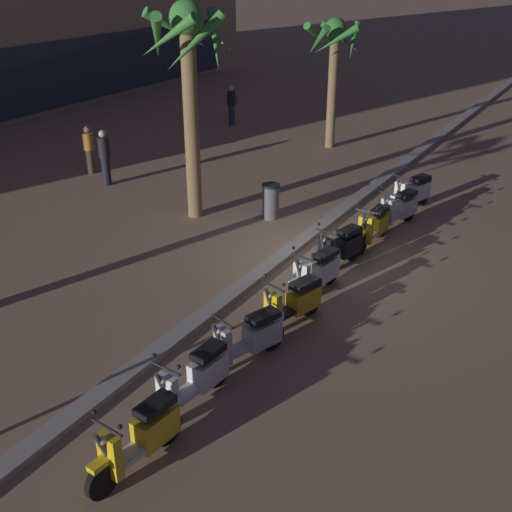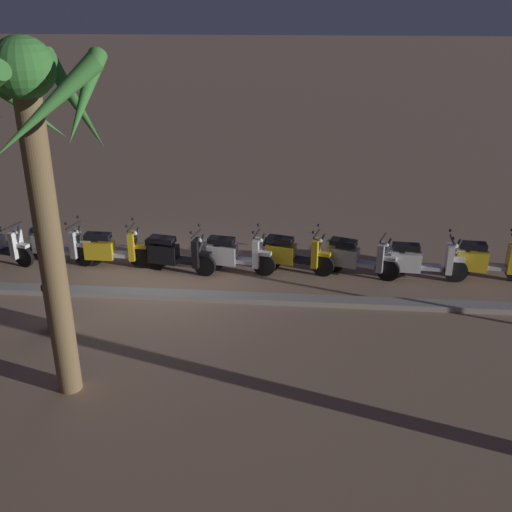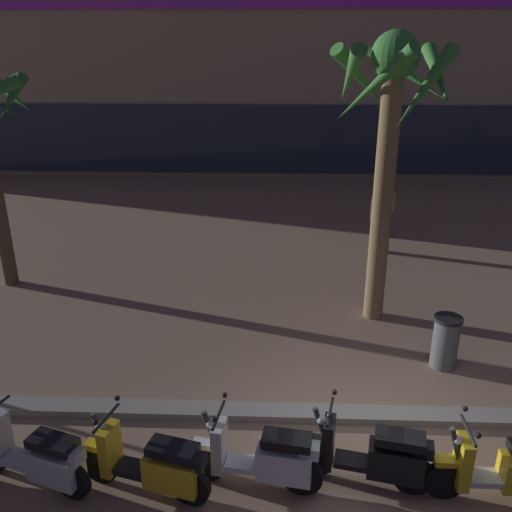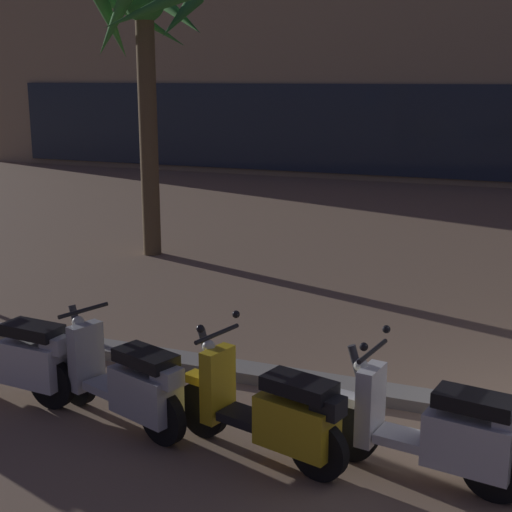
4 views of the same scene
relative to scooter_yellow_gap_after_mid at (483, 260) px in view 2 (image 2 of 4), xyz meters
name	(u,v)px [view 2 (image 2 of 4)]	position (x,y,z in m)	size (l,w,h in m)	color
ground_plane	(159,287)	(7.25, 1.04, -0.46)	(200.00, 200.00, 0.00)	#93755B
curb_strip	(154,294)	(7.25, 1.53, -0.40)	(60.00, 0.36, 0.12)	gray
scooter_yellow_gap_after_mid	(483,260)	(0.00, 0.00, 0.00)	(1.76, 0.56, 1.17)	black
scooter_white_last_in_row	(419,261)	(1.45, 0.15, -0.01)	(1.87, 0.56, 1.17)	black
scooter_silver_mid_centre	(355,257)	(2.88, 0.03, -0.02)	(1.73, 0.81, 1.04)	black
scooter_yellow_mid_rear	(292,254)	(4.34, -0.04, -0.02)	(1.73, 0.73, 1.17)	black
scooter_white_lead_nearest	(233,254)	(5.70, 0.13, -0.01)	(1.74, 0.62, 1.17)	black
scooter_black_mid_front	(174,254)	(7.07, 0.22, -0.01)	(1.74, 0.68, 1.17)	black
scooter_yellow_second_in_line	(110,249)	(8.64, 0.05, -0.01)	(1.73, 0.56, 1.17)	black
scooter_silver_far_back	(56,244)	(10.03, -0.10, 0.00)	(1.72, 0.70, 1.17)	black
palm_tree_near_sign	(34,145)	(7.83, 4.86, 3.58)	(2.38, 2.36, 5.49)	olive
litter_bin	(57,307)	(8.74, 3.02, 0.02)	(0.48, 0.48, 0.95)	#56565B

